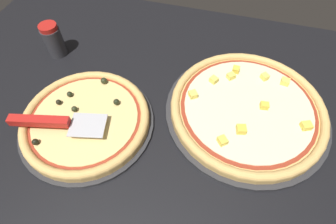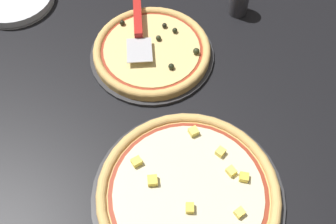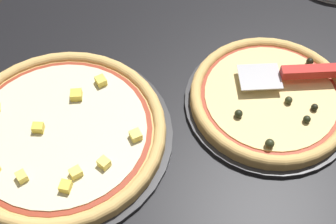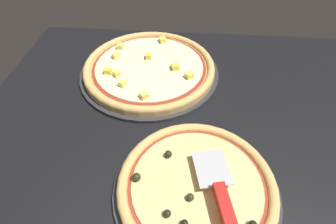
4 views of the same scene
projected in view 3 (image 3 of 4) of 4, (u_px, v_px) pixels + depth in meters
The scene contains 6 objects.
ground_plane at pixel (239, 89), 100.02cm from camera, with size 125.93×118.91×3.60cm, color black.
pizza_pan_front at pixel (269, 103), 94.91cm from camera, with size 34.16×34.16×1.00cm, color #2D2D30.
pizza_front at pixel (270, 97), 93.38cm from camera, with size 32.11×32.11×3.86cm.
pizza_pan_back at pixel (62, 137), 90.04cm from camera, with size 42.83×42.83×1.00cm, color #2D2D30.
pizza_back at pixel (60, 132), 88.58cm from camera, with size 40.26×40.26×3.50cm.
serving_spatula at pixel (307, 72), 92.94cm from camera, with size 9.35×23.14×2.00cm.
Camera 3 is at (-64.81, 4.77, 75.90)cm, focal length 50.00 mm.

